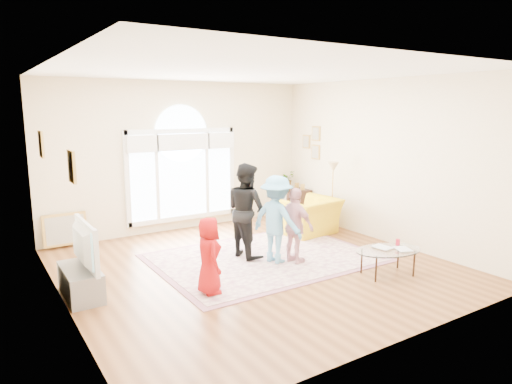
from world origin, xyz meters
TOP-DOWN VIEW (x-y plane):
  - ground at (0.00, 0.00)m, footprint 6.00×6.00m
  - room_shell at (0.01, 2.83)m, footprint 6.00×6.00m
  - area_rug at (0.37, 0.29)m, footprint 3.60×2.60m
  - rug_border at (0.37, 0.29)m, footprint 3.80×2.80m
  - tv_console at (-2.75, 0.30)m, footprint 0.45×1.00m
  - television at (-2.74, 0.30)m, footprint 0.18×1.15m
  - coffee_table at (1.57, -1.45)m, footprint 1.24×0.94m
  - armchair at (2.05, 1.13)m, footprint 1.29×1.16m
  - side_cabinet at (2.78, 2.38)m, footprint 0.40×0.50m
  - floor_lamp at (2.61, 1.03)m, footprint 0.31×0.31m
  - plant_pedestal at (2.70, 2.78)m, footprint 0.20×0.20m
  - potted_plant at (2.70, 2.78)m, footprint 0.44×0.40m
  - leaning_picture at (-2.48, 2.90)m, footprint 0.80×0.14m
  - child_red at (-1.18, -0.60)m, footprint 0.43×0.59m
  - child_black at (0.15, 0.54)m, footprint 0.70×0.86m
  - child_pink at (0.65, -0.22)m, footprint 0.46×0.81m
  - child_blue at (0.41, -0.01)m, footprint 0.83×1.10m

SIDE VIEW (x-z plane):
  - ground at x=0.00m, z-range 0.00..0.00m
  - leaning_picture at x=-2.48m, z-range -0.31..0.31m
  - rug_border at x=0.37m, z-range 0.00..0.01m
  - area_rug at x=0.37m, z-range 0.00..0.02m
  - tv_console at x=-2.75m, z-range 0.00..0.42m
  - side_cabinet at x=2.78m, z-range 0.00..0.70m
  - plant_pedestal at x=2.70m, z-range 0.00..0.70m
  - armchair at x=2.05m, z-range 0.00..0.76m
  - coffee_table at x=1.57m, z-range 0.13..0.67m
  - child_red at x=-1.18m, z-range 0.02..1.13m
  - child_pink at x=0.65m, z-range 0.02..1.32m
  - television at x=-2.74m, z-range 0.42..1.08m
  - child_blue at x=0.41m, z-range 0.02..1.52m
  - child_black at x=0.15m, z-range 0.02..1.70m
  - potted_plant at x=2.70m, z-range 0.70..1.11m
  - floor_lamp at x=2.61m, z-range 0.53..2.04m
  - room_shell at x=0.01m, z-range -1.43..4.57m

